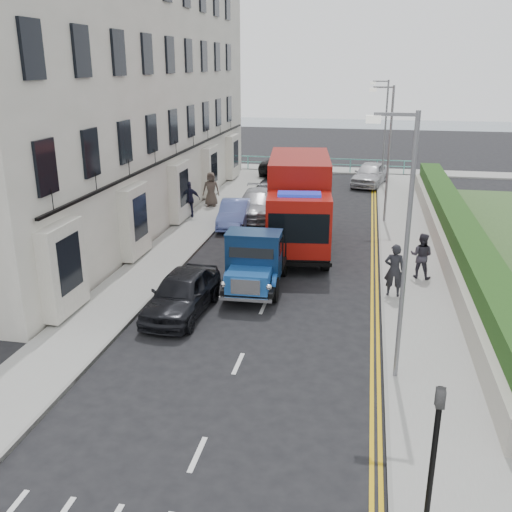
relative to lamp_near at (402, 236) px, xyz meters
The scene contains 23 objects.
ground 6.12m from the lamp_near, 154.42° to the left, with size 120.00×120.00×0.00m, color black.
pavement_west 14.98m from the lamp_near, 130.45° to the left, with size 2.40×38.00×0.12m, color gray.
pavement_east 11.74m from the lamp_near, 84.17° to the left, with size 2.60×38.00×0.12m, color gray.
promenade 31.53m from the lamp_near, 97.67° to the left, with size 30.00×2.50×0.12m, color gray.
sea_plane 62.27m from the lamp_near, 93.85° to the left, with size 120.00×120.00×0.00m, color slate.
terrace_west 20.52m from the lamp_near, 132.29° to the left, with size 6.31×30.20×14.25m.
garden_east 11.82m from the lamp_near, 74.59° to the left, with size 1.45×28.00×1.75m.
seafront_railing 30.68m from the lamp_near, 97.88° to the left, with size 13.00×0.08×1.11m.
lamp_near is the anchor object (origin of this frame).
lamp_mid 16.00m from the lamp_near, 90.00° to the left, with size 1.23×0.18×7.00m.
lamp_far 26.00m from the lamp_near, 90.00° to the left, with size 1.23×0.18×7.00m.
traffic_signal 5.84m from the lamp_near, 85.61° to the right, with size 0.16×0.20×3.10m.
bedford_lorry 7.72m from the lamp_near, 131.72° to the left, with size 2.09×4.95×2.31m.
red_lorry 11.91m from the lamp_near, 109.15° to the left, with size 3.50×7.96×4.04m.
parked_car_front 8.10m from the lamp_near, 156.12° to the left, with size 1.72×4.28×1.46m, color black.
parked_car_mid 16.24m from the lamp_near, 118.23° to the left, with size 1.39×3.99×1.32m, color #586DBE.
parked_car_rear 17.76m from the lamp_near, 112.85° to the left, with size 2.00×4.92×1.43m, color #A8A8AD.
seafront_car_left 30.02m from the lamp_near, 103.68° to the left, with size 2.68×5.81×1.61m, color black.
seafront_car_right 26.06m from the lamp_near, 91.51° to the left, with size 1.88×4.67×1.59m, color silver.
pedestrian_east_near 6.36m from the lamp_near, 87.74° to the left, with size 0.70×0.46×1.92m, color black.
pedestrian_east_far 8.37m from the lamp_near, 80.32° to the left, with size 0.87×0.67×1.78m, color #302D37.
pedestrian_west_near 18.20m from the lamp_near, 124.51° to the left, with size 1.15×0.48×1.96m, color #1B1C32.
pedestrian_west_far 20.21m from the lamp_near, 119.06° to the left, with size 0.97×0.63×1.98m, color #443931.
Camera 1 is at (3.20, -15.85, 8.02)m, focal length 40.00 mm.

